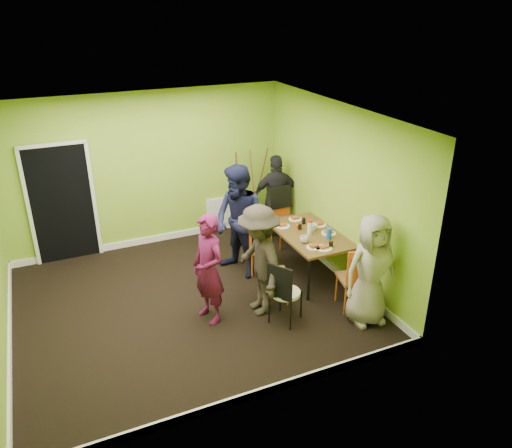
{
  "coord_description": "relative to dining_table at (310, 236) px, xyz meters",
  "views": [
    {
      "loc": [
        -1.71,
        -6.24,
        4.21
      ],
      "look_at": [
        1.1,
        0.0,
        1.09
      ],
      "focal_mm": 35.0,
      "sensor_mm": 36.0,
      "label": 1
    }
  ],
  "objects": [
    {
      "name": "glass_front",
      "position": [
        0.05,
        -0.56,
        0.1
      ],
      "size": [
        0.06,
        0.06,
        0.09
      ],
      "primitive_type": "cylinder",
      "color": "black",
      "rests_on": "dining_table"
    },
    {
      "name": "thermos",
      "position": [
        -0.02,
        -0.02,
        0.16
      ],
      "size": [
        0.07,
        0.07,
        0.21
      ],
      "primitive_type": "cylinder",
      "color": "white",
      "rests_on": "dining_table"
    },
    {
      "name": "easel",
      "position": [
        -0.2,
        1.95,
        0.13
      ],
      "size": [
        0.67,
        0.63,
        1.67
      ],
      "color": "brown",
      "rests_on": "ground"
    },
    {
      "name": "glass_back",
      "position": [
        0.09,
        0.36,
        0.11
      ],
      "size": [
        0.06,
        0.06,
        0.11
      ],
      "primitive_type": "cylinder",
      "color": "black",
      "rests_on": "dining_table"
    },
    {
      "name": "person_left_near",
      "position": [
        -1.19,
        -0.63,
        0.13
      ],
      "size": [
        0.64,
        1.09,
        1.66
      ],
      "primitive_type": "imported",
      "rotation": [
        0.0,
        0.0,
        -1.6
      ],
      "color": "#2C251D",
      "rests_on": "ground"
    },
    {
      "name": "plate_wall_front",
      "position": [
        0.27,
        -0.14,
        0.06
      ],
      "size": [
        0.23,
        0.23,
        0.01
      ],
      "primitive_type": "cylinder",
      "color": "white",
      "rests_on": "dining_table"
    },
    {
      "name": "person_standing",
      "position": [
        -1.9,
        -0.53,
        0.11
      ],
      "size": [
        0.54,
        0.67,
        1.61
      ],
      "primitive_type": "imported",
      "rotation": [
        0.0,
        0.0,
        -1.28
      ],
      "color": "#570E36",
      "rests_on": "ground"
    },
    {
      "name": "cup_b",
      "position": [
        0.12,
        0.08,
        0.11
      ],
      "size": [
        0.11,
        0.11,
        0.1
      ],
      "primitive_type": "imported",
      "color": "white",
      "rests_on": "dining_table"
    },
    {
      "name": "ground",
      "position": [
        -2.05,
        -0.0,
        -0.7
      ],
      "size": [
        5.0,
        5.0,
        0.0
      ],
      "primitive_type": "plane",
      "color": "black",
      "rests_on": "ground"
    },
    {
      "name": "dining_table",
      "position": [
        0.0,
        0.0,
        0.0
      ],
      "size": [
        0.9,
        1.5,
        0.75
      ],
      "color": "black",
      "rests_on": "ground"
    },
    {
      "name": "orange_bottle",
      "position": [
        -0.11,
        0.22,
        0.09
      ],
      "size": [
        0.04,
        0.04,
        0.08
      ],
      "primitive_type": "cylinder",
      "color": "orange",
      "rests_on": "dining_table"
    },
    {
      "name": "plate_near_right",
      "position": [
        -0.2,
        -0.47,
        0.06
      ],
      "size": [
        0.23,
        0.23,
        0.01
      ],
      "primitive_type": "cylinder",
      "color": "white",
      "rests_on": "dining_table"
    },
    {
      "name": "chair_left_near",
      "position": [
        -0.95,
        -0.47,
        -0.14
      ],
      "size": [
        0.49,
        0.48,
        0.98
      ],
      "rotation": [
        0.0,
        0.0,
        -1.79
      ],
      "color": "orange",
      "rests_on": "ground"
    },
    {
      "name": "cup_a",
      "position": [
        -0.25,
        -0.25,
        0.11
      ],
      "size": [
        0.13,
        0.13,
        0.11
      ],
      "primitive_type": "imported",
      "color": "white",
      "rests_on": "dining_table"
    },
    {
      "name": "person_front_end",
      "position": [
        0.11,
        -1.48,
        0.12
      ],
      "size": [
        0.83,
        0.58,
        1.62
      ],
      "primitive_type": "imported",
      "rotation": [
        0.0,
        0.0,
        -0.09
      ],
      "color": "gray",
      "rests_on": "ground"
    },
    {
      "name": "plate_far_front",
      "position": [
        -0.08,
        -0.56,
        0.06
      ],
      "size": [
        0.25,
        0.25,
        0.01
      ],
      "primitive_type": "cylinder",
      "color": "white",
      "rests_on": "dining_table"
    },
    {
      "name": "chair_left_far",
      "position": [
        -0.77,
        0.4,
        -0.16
      ],
      "size": [
        0.49,
        0.49,
        0.95
      ],
      "rotation": [
        0.0,
        0.0,
        -1.86
      ],
      "color": "orange",
      "rests_on": "ground"
    },
    {
      "name": "person_back_end",
      "position": [
        0.16,
        1.53,
        0.11
      ],
      "size": [
        1.0,
        0.58,
        1.61
      ],
      "primitive_type": "imported",
      "rotation": [
        0.0,
        0.0,
        2.94
      ],
      "color": "black",
      "rests_on": "ground"
    },
    {
      "name": "plate_far_back",
      "position": [
        0.04,
        0.58,
        0.06
      ],
      "size": [
        0.23,
        0.23,
        0.01
      ],
      "primitive_type": "cylinder",
      "color": "white",
      "rests_on": "dining_table"
    },
    {
      "name": "chair_front_end",
      "position": [
        0.1,
        -1.18,
        -0.12
      ],
      "size": [
        0.5,
        0.5,
        1.02
      ],
      "rotation": [
        0.0,
        0.0,
        -0.21
      ],
      "color": "orange",
      "rests_on": "ground"
    },
    {
      "name": "chair_bentwood",
      "position": [
        -1.01,
        -1.05,
        -0.17
      ],
      "size": [
        0.52,
        0.52,
        0.96
      ],
      "rotation": [
        0.0,
        0.0,
        -0.95
      ],
      "color": "black",
      "rests_on": "ground"
    },
    {
      "name": "chair_back_end",
      "position": [
        0.15,
        1.33,
        0.07
      ],
      "size": [
        0.45,
        0.53,
        1.08
      ],
      "rotation": [
        0.0,
        0.0,
        3.16
      ],
      "color": "orange",
      "rests_on": "ground"
    },
    {
      "name": "blue_bottle",
      "position": [
        0.17,
        -0.3,
        0.14
      ],
      "size": [
        0.08,
        0.08,
        0.18
      ],
      "primitive_type": "cylinder",
      "color": "#1754AF",
      "rests_on": "dining_table"
    },
    {
      "name": "room_walls",
      "position": [
        -2.07,
        0.04,
        0.29
      ],
      "size": [
        5.04,
        4.54,
        2.82
      ],
      "color": "#8EA82B",
      "rests_on": "ground"
    },
    {
      "name": "glass_mid",
      "position": [
        -0.08,
        0.19,
        0.1
      ],
      "size": [
        0.06,
        0.06,
        0.09
      ],
      "primitive_type": "cylinder",
      "color": "black",
      "rests_on": "dining_table"
    },
    {
      "name": "person_left_far",
      "position": [
        -1.02,
        0.49,
        0.24
      ],
      "size": [
        0.99,
        1.1,
        1.86
      ],
      "primitive_type": "imported",
      "rotation": [
        0.0,
        0.0,
        -1.2
      ],
      "color": "#141632",
      "rests_on": "ground"
    },
    {
      "name": "plate_wall_back",
      "position": [
        0.3,
        0.21,
        0.06
      ],
      "size": [
        0.24,
        0.24,
        0.01
      ],
      "primitive_type": "cylinder",
      "color": "white",
      "rests_on": "dining_table"
    },
    {
      "name": "plate_near_left",
      "position": [
        -0.28,
        0.41,
        0.06
      ],
      "size": [
        0.24,
        0.24,
        0.01
      ],
      "primitive_type": "cylinder",
      "color": "white",
      "rests_on": "dining_table"
    }
  ]
}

